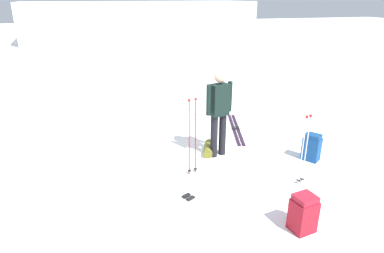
# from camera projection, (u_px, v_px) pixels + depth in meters

# --- Properties ---
(ground_plane) EXTENTS (80.00, 80.00, 0.00)m
(ground_plane) POSITION_uv_depth(u_px,v_px,m) (192.00, 160.00, 6.42)
(ground_plane) COLOR white
(distant_snow_ridge) EXTENTS (17.03, 6.54, 2.64)m
(distant_snow_ridge) POSITION_uv_depth(u_px,v_px,m) (142.00, 20.00, 24.80)
(distant_snow_ridge) COLOR white
(distant_snow_ridge) RESTS_ON ground_plane
(skier_standing) EXTENTS (0.55, 0.30, 1.70)m
(skier_standing) POSITION_uv_depth(u_px,v_px,m) (219.00, 110.00, 6.28)
(skier_standing) COLOR black
(skier_standing) RESTS_ON ground_plane
(ski_pair_near) EXTENTS (1.62, 0.98, 0.05)m
(ski_pair_near) POSITION_uv_depth(u_px,v_px,m) (188.00, 198.00, 5.18)
(ski_pair_near) COLOR silver
(ski_pair_near) RESTS_ON ground_plane
(ski_pair_far) EXTENTS (0.68, 1.94, 0.05)m
(ski_pair_far) POSITION_uv_depth(u_px,v_px,m) (236.00, 129.00, 7.91)
(ski_pair_far) COLOR black
(ski_pair_far) RESTS_ON ground_plane
(backpack_large_dark) EXTENTS (0.34, 0.32, 0.54)m
(backpack_large_dark) POSITION_uv_depth(u_px,v_px,m) (303.00, 213.00, 4.41)
(backpack_large_dark) COLOR maroon
(backpack_large_dark) RESTS_ON ground_plane
(backpack_bright) EXTENTS (0.37, 0.39, 0.53)m
(backpack_bright) POSITION_uv_depth(u_px,v_px,m) (311.00, 147.00, 6.35)
(backpack_bright) COLOR navy
(backpack_bright) RESTS_ON ground_plane
(ski_poles_planted_near) EXTENTS (0.19, 0.11, 1.39)m
(ski_poles_planted_near) POSITION_uv_depth(u_px,v_px,m) (192.00, 133.00, 5.68)
(ski_poles_planted_near) COLOR maroon
(ski_poles_planted_near) RESTS_ON ground_plane
(ski_poles_planted_far) EXTENTS (0.16, 0.10, 1.23)m
(ski_poles_planted_far) POSITION_uv_depth(u_px,v_px,m) (305.00, 146.00, 5.39)
(ski_poles_planted_far) COLOR #BBBAB8
(ski_poles_planted_far) RESTS_ON ground_plane
(sleeping_mat_rolled) EXTENTS (0.36, 0.58, 0.18)m
(sleeping_mat_rolled) POSITION_uv_depth(u_px,v_px,m) (208.00, 149.00, 6.70)
(sleeping_mat_rolled) COLOR brown
(sleeping_mat_rolled) RESTS_ON ground_plane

